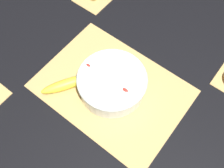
% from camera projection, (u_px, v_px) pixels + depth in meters
% --- Properties ---
extents(ground_plane, '(6.00, 6.00, 0.00)m').
position_uv_depth(ground_plane, '(112.00, 89.00, 0.93)').
color(ground_plane, black).
extents(bamboo_mat_center, '(0.51, 0.37, 0.01)m').
position_uv_depth(bamboo_mat_center, '(112.00, 88.00, 0.92)').
color(bamboo_mat_center, tan).
rests_on(bamboo_mat_center, ground_plane).
extents(fruit_salad_bowl, '(0.24, 0.24, 0.08)m').
position_uv_depth(fruit_salad_bowl, '(112.00, 82.00, 0.88)').
color(fruit_salad_bowl, silver).
rests_on(fruit_salad_bowl, bamboo_mat_center).
extents(whole_banana, '(0.13, 0.17, 0.04)m').
position_uv_depth(whole_banana, '(67.00, 84.00, 0.91)').
color(whole_banana, yellow).
rests_on(whole_banana, bamboo_mat_center).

